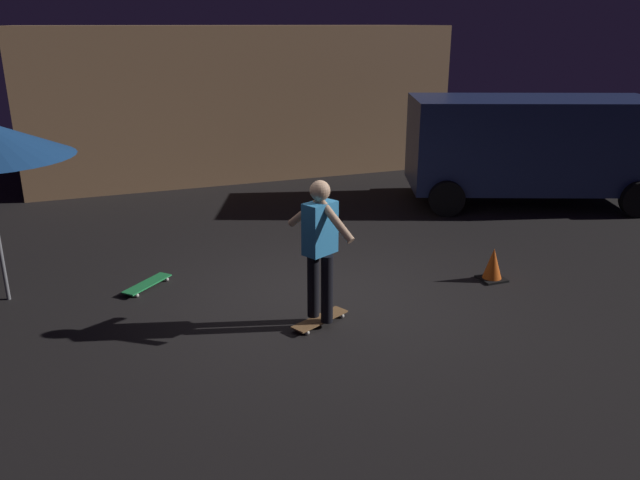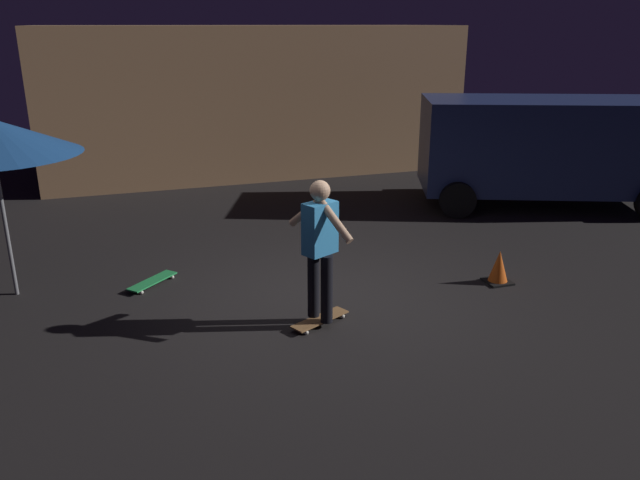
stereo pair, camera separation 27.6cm
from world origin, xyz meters
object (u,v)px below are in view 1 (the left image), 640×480
object	(u,v)px
parked_van	(531,144)
skateboard_ridden	(320,320)
skateboard_spare	(147,284)
skater	(320,241)
traffic_cone	(493,265)

from	to	relation	value
parked_van	skateboard_ridden	bearing A→B (deg)	-147.77
skateboard_spare	skater	bearing A→B (deg)	-45.35
skateboard_spare	traffic_cone	world-z (taller)	traffic_cone
skateboard_ridden	parked_van	bearing A→B (deg)	32.23
skateboard_ridden	skateboard_spare	xyz separation A→B (m)	(-1.80, 1.82, 0.00)
parked_van	skateboard_spare	xyz separation A→B (m)	(-7.52, -1.79, -1.11)
parked_van	skateboard_ridden	distance (m)	6.85
skateboard_ridden	skateboard_spare	bearing A→B (deg)	134.65
skater	traffic_cone	xyz separation A→B (m)	(2.71, 0.43, -0.83)
parked_van	traffic_cone	xyz separation A→B (m)	(-3.02, -3.17, -0.95)
parked_van	traffic_cone	distance (m)	4.48
traffic_cone	skateboard_spare	bearing A→B (deg)	162.91
parked_van	skater	world-z (taller)	parked_van
skateboard_spare	skater	world-z (taller)	skater
skater	traffic_cone	world-z (taller)	skater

